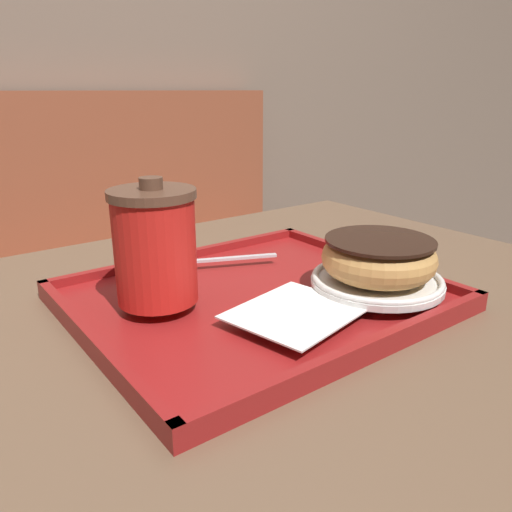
% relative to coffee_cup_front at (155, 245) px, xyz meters
% --- Properties ---
extents(booth_bench, '(1.37, 0.44, 1.00)m').
position_rel_coffee_cup_front_xyz_m(booth_bench, '(0.20, 0.84, -0.52)').
color(booth_bench, brown).
rests_on(booth_bench, ground_plane).
extents(cafe_table, '(1.08, 0.76, 0.75)m').
position_rel_coffee_cup_front_xyz_m(cafe_table, '(0.09, -0.02, -0.25)').
color(cafe_table, brown).
rests_on(cafe_table, ground_plane).
extents(serving_tray, '(0.43, 0.37, 0.02)m').
position_rel_coffee_cup_front_xyz_m(serving_tray, '(0.12, -0.04, -0.08)').
color(serving_tray, maroon).
rests_on(serving_tray, cafe_table).
extents(napkin_paper, '(0.16, 0.14, 0.00)m').
position_rel_coffee_cup_front_xyz_m(napkin_paper, '(0.10, -0.12, -0.07)').
color(napkin_paper, white).
rests_on(napkin_paper, serving_tray).
extents(coffee_cup_front, '(0.10, 0.10, 0.14)m').
position_rel_coffee_cup_front_xyz_m(coffee_cup_front, '(0.00, 0.00, 0.00)').
color(coffee_cup_front, red).
rests_on(coffee_cup_front, serving_tray).
extents(plate_with_chocolate_donut, '(0.16, 0.16, 0.01)m').
position_rel_coffee_cup_front_xyz_m(plate_with_chocolate_donut, '(0.24, -0.12, -0.06)').
color(plate_with_chocolate_donut, white).
rests_on(plate_with_chocolate_donut, serving_tray).
extents(donut_chocolate_glazed, '(0.14, 0.14, 0.05)m').
position_rel_coffee_cup_front_xyz_m(donut_chocolate_glazed, '(0.24, -0.12, -0.03)').
color(donut_chocolate_glazed, tan).
rests_on(donut_chocolate_glazed, plate_with_chocolate_donut).
extents(spoon, '(0.15, 0.08, 0.01)m').
position_rel_coffee_cup_front_xyz_m(spoon, '(0.10, 0.09, -0.06)').
color(spoon, silver).
rests_on(spoon, serving_tray).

